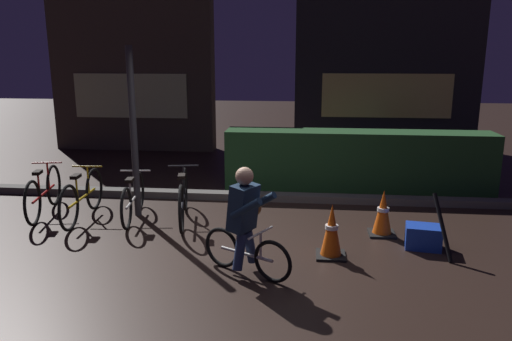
% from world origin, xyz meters
% --- Properties ---
extents(ground_plane, '(40.00, 40.00, 0.00)m').
position_xyz_m(ground_plane, '(0.00, 0.00, 0.00)').
color(ground_plane, black).
extents(sidewalk_curb, '(12.00, 0.24, 0.12)m').
position_xyz_m(sidewalk_curb, '(0.00, 2.20, 0.06)').
color(sidewalk_curb, '#56544F').
rests_on(sidewalk_curb, ground).
extents(hedge_row, '(4.80, 0.70, 1.08)m').
position_xyz_m(hedge_row, '(1.80, 3.10, 0.54)').
color(hedge_row, '#214723').
rests_on(hedge_row, ground).
extents(storefront_left, '(4.14, 0.54, 4.29)m').
position_xyz_m(storefront_left, '(-3.57, 6.50, 2.14)').
color(storefront_left, '#42382D').
rests_on(storefront_left, ground).
extents(storefront_right, '(4.61, 0.54, 4.89)m').
position_xyz_m(storefront_right, '(2.84, 7.20, 2.43)').
color(storefront_right, '#262328').
rests_on(storefront_right, ground).
extents(street_post, '(0.10, 0.10, 2.56)m').
position_xyz_m(street_post, '(-1.70, 1.20, 1.28)').
color(street_post, '#2D2D33').
rests_on(street_post, ground).
extents(parked_bike_leftmost, '(0.47, 1.65, 0.77)m').
position_xyz_m(parked_bike_leftmost, '(-3.15, 1.09, 0.35)').
color(parked_bike_leftmost, black).
rests_on(parked_bike_leftmost, ground).
extents(parked_bike_left_mid, '(0.46, 1.66, 0.77)m').
position_xyz_m(parked_bike_left_mid, '(-2.46, 0.94, 0.35)').
color(parked_bike_left_mid, black).
rests_on(parked_bike_left_mid, ground).
extents(parked_bike_center_left, '(0.46, 1.51, 0.70)m').
position_xyz_m(parked_bike_center_left, '(-1.70, 1.02, 0.32)').
color(parked_bike_center_left, black).
rests_on(parked_bike_center_left, ground).
extents(parked_bike_center_right, '(0.47, 1.70, 0.79)m').
position_xyz_m(parked_bike_center_right, '(-0.93, 1.02, 0.36)').
color(parked_bike_center_right, black).
rests_on(parked_bike_center_right, ground).
extents(traffic_cone_near, '(0.36, 0.36, 0.67)m').
position_xyz_m(traffic_cone_near, '(1.20, -0.10, 0.33)').
color(traffic_cone_near, black).
rests_on(traffic_cone_near, ground).
extents(traffic_cone_far, '(0.36, 0.36, 0.64)m').
position_xyz_m(traffic_cone_far, '(1.94, 0.73, 0.31)').
color(traffic_cone_far, black).
rests_on(traffic_cone_far, ground).
extents(blue_crate, '(0.48, 0.38, 0.30)m').
position_xyz_m(blue_crate, '(2.39, 0.30, 0.15)').
color(blue_crate, '#193DB7').
rests_on(blue_crate, ground).
extents(cyclist, '(1.06, 0.67, 1.25)m').
position_xyz_m(cyclist, '(0.22, -0.67, 0.63)').
color(cyclist, black).
rests_on(cyclist, ground).
extents(closed_umbrella, '(0.22, 0.45, 0.76)m').
position_xyz_m(closed_umbrella, '(2.55, 0.05, 0.38)').
color(closed_umbrella, black).
rests_on(closed_umbrella, ground).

